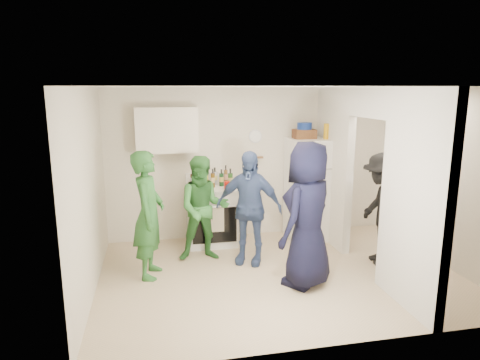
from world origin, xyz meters
name	(u,v)px	position (x,y,z in m)	size (l,w,h in m)	color
floor	(280,274)	(0.00, 0.00, 0.00)	(4.80, 4.80, 0.00)	#C7AF8C
wall_back	(252,163)	(0.00, 1.70, 1.25)	(4.80, 4.80, 0.00)	silver
wall_front	(335,225)	(0.00, -1.70, 1.25)	(4.80, 4.80, 0.00)	silver
wall_left	(88,194)	(-2.40, 0.00, 1.25)	(3.40, 3.40, 0.00)	silver
wall_right	(445,177)	(2.40, 0.00, 1.25)	(3.40, 3.40, 0.00)	silver
ceiling	(283,87)	(0.00, 0.00, 2.50)	(4.80, 4.80, 0.00)	white
partition_pier_back	(333,167)	(1.20, 1.10, 1.25)	(0.12, 1.20, 2.50)	silver
partition_pier_front	(414,202)	(1.20, -1.10, 1.25)	(0.12, 1.20, 2.50)	silver
partition_header	(371,102)	(1.20, 0.00, 2.30)	(0.12, 1.00, 0.40)	silver
stove	(212,215)	(-0.74, 1.37, 0.47)	(0.79, 0.66, 0.95)	white
upper_cabinet	(167,130)	(-1.40, 1.52, 1.85)	(0.95, 0.34, 0.70)	silver
fridge	(309,189)	(0.90, 1.34, 0.84)	(0.69, 0.67, 1.68)	white
wicker_basket	(304,134)	(0.80, 1.39, 1.75)	(0.35, 0.25, 0.15)	brown
blue_bowl	(305,126)	(0.80, 1.39, 1.88)	(0.24, 0.24, 0.11)	navy
yellow_cup_stack_top	(327,131)	(1.12, 1.24, 1.80)	(0.09, 0.09, 0.25)	gold
wall_clock	(255,136)	(0.05, 1.68, 1.70)	(0.22, 0.22, 0.03)	white
spice_shelf	(253,157)	(0.00, 1.65, 1.35)	(0.35, 0.08, 0.03)	olive
nook_window	(437,147)	(2.38, 0.20, 1.65)	(0.03, 0.70, 0.80)	black
nook_window_frame	(436,147)	(2.36, 0.20, 1.65)	(0.04, 0.76, 0.86)	white
nook_valance	(437,123)	(2.34, 0.20, 2.00)	(0.04, 0.82, 0.18)	white
yellow_cup_stack_stove	(205,182)	(-0.86, 1.15, 1.07)	(0.09, 0.09, 0.25)	yellow
red_cup	(227,185)	(-0.52, 1.17, 1.01)	(0.09, 0.09, 0.12)	red
person_green_left	(149,215)	(-1.71, 0.32, 0.85)	(0.62, 0.41, 1.70)	#2A6B34
person_green_center	(204,209)	(-0.94, 0.74, 0.77)	(0.75, 0.58, 1.54)	#357935
person_denim	(249,208)	(-0.32, 0.50, 0.82)	(0.96, 0.40, 1.64)	#3C4983
person_navy	(308,215)	(0.25, -0.34, 0.93)	(0.91, 0.59, 1.86)	black
person_nook	(381,209)	(1.52, 0.11, 0.80)	(1.04, 0.60, 1.60)	black
bottle_a	(192,178)	(-1.02, 1.51, 1.07)	(0.07, 0.07, 0.26)	brown
bottle_b	(200,179)	(-0.93, 1.28, 1.10)	(0.08, 0.08, 0.31)	#1B4A18
bottle_c	(205,176)	(-0.82, 1.53, 1.09)	(0.06, 0.06, 0.29)	#949BA1
bottle_d	(213,178)	(-0.72, 1.34, 1.09)	(0.06, 0.06, 0.30)	#5E4010
bottle_e	(215,176)	(-0.65, 1.56, 1.08)	(0.08, 0.08, 0.28)	#A2ABB3
bottle_f	(221,178)	(-0.57, 1.40, 1.08)	(0.07, 0.07, 0.28)	#174020
bottle_g	(226,175)	(-0.48, 1.49, 1.10)	(0.06, 0.06, 0.32)	brown
bottle_h	(192,182)	(-1.05, 1.24, 1.07)	(0.06, 0.06, 0.24)	silver
bottle_i	(213,177)	(-0.70, 1.47, 1.08)	(0.06, 0.06, 0.27)	#601F10
bottle_j	(230,178)	(-0.45, 1.25, 1.10)	(0.08, 0.08, 0.31)	#275B1F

